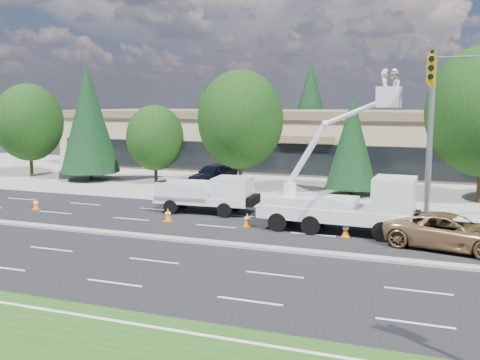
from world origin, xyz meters
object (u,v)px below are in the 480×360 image
at_px(bucket_truck, 350,199).
at_px(minivan, 450,232).
at_px(signal_mast, 432,107).
at_px(utility_pickup, 211,198).

xyz_separation_m(bucket_truck, minivan, (4.51, -1.37, -0.93)).
height_order(signal_mast, minivan, signal_mast).
xyz_separation_m(utility_pickup, bucket_truck, (8.16, -2.05, 0.81)).
xyz_separation_m(signal_mast, utility_pickup, (-11.62, -0.82, -5.19)).
bearing_deg(bucket_truck, signal_mast, 42.08).
bearing_deg(utility_pickup, minivan, -18.56).
relative_size(signal_mast, utility_pickup, 1.81).
xyz_separation_m(utility_pickup, minivan, (12.67, -3.42, -0.11)).
relative_size(signal_mast, bucket_truck, 1.31).
bearing_deg(signal_mast, utility_pickup, -175.96).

